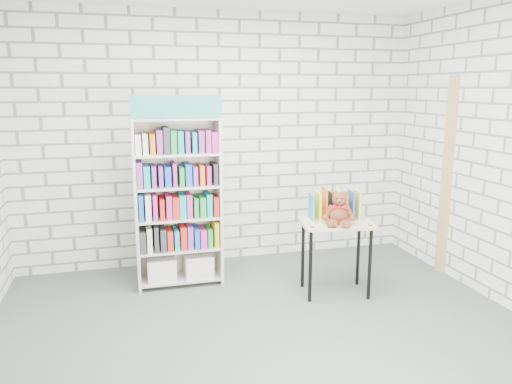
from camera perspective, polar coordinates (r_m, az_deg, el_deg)
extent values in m
plane|color=#485245|center=(4.18, 1.69, -16.39)|extent=(4.50, 4.50, 0.00)
cube|color=silver|center=(5.66, -4.14, 5.96)|extent=(4.50, 0.02, 2.80)
cube|color=silver|center=(1.95, 19.32, -6.05)|extent=(4.50, 0.02, 2.80)
cube|color=beige|center=(5.00, -13.59, -1.51)|extent=(0.03, 0.33, 1.70)
cube|color=beige|center=(5.09, -4.30, -0.99)|extent=(0.03, 0.33, 1.70)
cube|color=beige|center=(5.18, -9.10, -0.87)|extent=(0.85, 0.02, 1.70)
cube|color=teal|center=(4.75, -9.07, 9.62)|extent=(0.85, 0.02, 0.21)
cube|color=beige|center=(5.26, -8.63, -9.70)|extent=(0.79, 0.31, 0.02)
cube|color=beige|center=(5.15, -8.74, -6.38)|extent=(0.79, 0.31, 0.02)
cube|color=beige|center=(5.06, -8.85, -2.92)|extent=(0.79, 0.31, 0.02)
cube|color=beige|center=(4.99, -8.97, 0.65)|extent=(0.79, 0.31, 0.02)
cube|color=beige|center=(4.94, -9.09, 4.31)|extent=(0.79, 0.31, 0.02)
cube|color=beige|center=(4.91, -9.22, 8.25)|extent=(0.79, 0.31, 0.02)
cube|color=silver|center=(5.20, -10.76, -8.56)|extent=(0.28, 0.27, 0.23)
cube|color=silver|center=(5.24, -6.60, -8.27)|extent=(0.28, 0.27, 0.23)
cube|color=blue|center=(5.11, -8.77, -5.07)|extent=(0.79, 0.27, 0.23)
cube|color=green|center=(5.02, -8.89, -1.57)|extent=(0.79, 0.27, 0.23)
cube|color=orange|center=(4.96, -9.00, 2.05)|extent=(0.79, 0.27, 0.23)
cube|color=#BF338C|center=(4.92, -9.13, 5.74)|extent=(0.79, 0.27, 0.23)
cube|color=tan|center=(4.84, 9.19, -3.51)|extent=(0.74, 0.57, 0.03)
cylinder|color=black|center=(4.71, 6.23, -8.46)|extent=(0.03, 0.03, 0.69)
cylinder|color=black|center=(5.05, 5.38, -7.05)|extent=(0.03, 0.03, 0.69)
cylinder|color=black|center=(4.86, 12.87, -8.07)|extent=(0.03, 0.03, 0.69)
cylinder|color=black|center=(5.19, 11.60, -6.73)|extent=(0.03, 0.03, 0.69)
cylinder|color=black|center=(4.61, 6.43, -4.04)|extent=(0.05, 0.05, 0.01)
cylinder|color=black|center=(4.75, 12.92, -3.78)|extent=(0.05, 0.05, 0.01)
cube|color=teal|center=(4.85, 6.32, -1.50)|extent=(0.05, 0.21, 0.28)
cube|color=yellow|center=(4.86, 7.07, -1.48)|extent=(0.05, 0.21, 0.28)
cube|color=orange|center=(4.88, 7.81, -1.46)|extent=(0.05, 0.21, 0.28)
cube|color=black|center=(4.89, 8.55, -1.44)|extent=(0.05, 0.21, 0.28)
cube|color=white|center=(4.91, 9.29, -1.42)|extent=(0.05, 0.21, 0.28)
cube|color=#BC6421|center=(4.93, 10.02, -1.40)|extent=(0.05, 0.21, 0.28)
cube|color=blue|center=(4.94, 10.75, -1.38)|extent=(0.05, 0.21, 0.28)
cube|color=#CACE44|center=(4.96, 11.47, -1.36)|extent=(0.05, 0.21, 0.28)
ellipsoid|color=maroon|center=(4.73, 9.46, -2.50)|extent=(0.19, 0.16, 0.19)
sphere|color=maroon|center=(4.69, 9.52, -0.81)|extent=(0.13, 0.13, 0.13)
sphere|color=maroon|center=(4.69, 8.94, -0.12)|extent=(0.05, 0.05, 0.05)
sphere|color=maroon|center=(4.70, 10.14, -0.16)|extent=(0.05, 0.05, 0.05)
sphere|color=maroon|center=(4.64, 9.51, -1.17)|extent=(0.05, 0.05, 0.05)
sphere|color=black|center=(4.64, 9.24, -0.73)|extent=(0.02, 0.02, 0.02)
sphere|color=black|center=(4.64, 9.82, -0.75)|extent=(0.02, 0.02, 0.02)
sphere|color=black|center=(4.62, 9.52, -1.19)|extent=(0.02, 0.02, 0.02)
cylinder|color=maroon|center=(4.71, 8.32, -2.20)|extent=(0.09, 0.10, 0.13)
cylinder|color=maroon|center=(4.71, 10.61, -2.27)|extent=(0.11, 0.07, 0.13)
sphere|color=maroon|center=(4.71, 7.97, -2.86)|extent=(0.05, 0.05, 0.05)
sphere|color=maroon|center=(4.71, 10.92, -2.95)|extent=(0.05, 0.05, 0.05)
cylinder|color=maroon|center=(4.65, 8.78, -3.45)|extent=(0.07, 0.15, 0.08)
cylinder|color=maroon|center=(4.66, 10.10, -3.50)|extent=(0.14, 0.14, 0.08)
sphere|color=maroon|center=(4.59, 8.49, -3.70)|extent=(0.06, 0.06, 0.06)
sphere|color=maroon|center=(4.60, 10.39, -3.76)|extent=(0.06, 0.06, 0.06)
cone|color=red|center=(4.66, 9.11, -1.69)|extent=(0.07, 0.07, 0.05)
cone|color=red|center=(4.66, 9.88, -1.71)|extent=(0.07, 0.07, 0.05)
sphere|color=red|center=(4.65, 9.49, -1.71)|extent=(0.03, 0.03, 0.03)
cube|color=tan|center=(5.64, 20.97, 1.59)|extent=(0.05, 0.12, 2.10)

